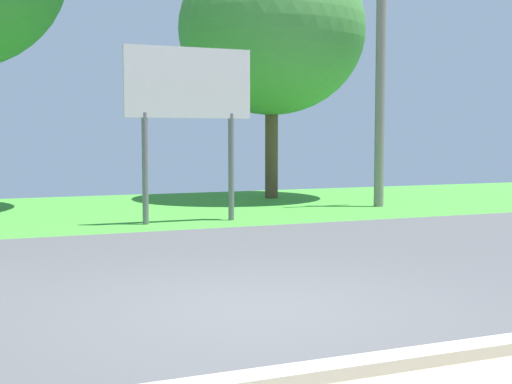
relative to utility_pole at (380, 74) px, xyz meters
name	(u,v)px	position (x,y,z in m)	size (l,w,h in m)	color
ground_plane	(176,264)	(-6.66, -5.33, -3.30)	(40.00, 22.00, 0.20)	#4C4C4F
utility_pole	(380,74)	(0.00, 0.00, 0.00)	(1.80, 0.24, 6.17)	gray
roadside_billboard	(189,96)	(-5.24, -1.24, -0.71)	(2.60, 0.12, 3.50)	slate
tree_center_back	(272,30)	(-1.53, 3.15, 1.40)	(5.15, 5.15, 7.01)	brown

